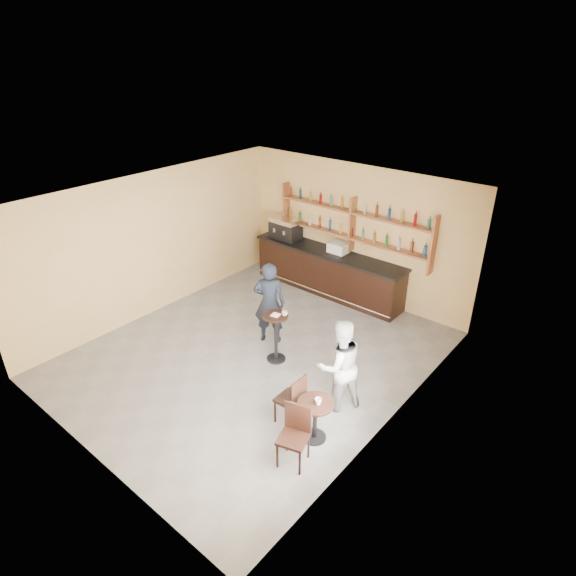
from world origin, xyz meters
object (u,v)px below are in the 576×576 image
Objects in this scene: patron_second at (339,365)px; espresso_machine at (286,228)px; man_main at (269,303)px; pastry_case at (338,249)px; chair_south at (293,438)px; cafe_table at (315,420)px; pedestal_table at (276,338)px; chair_west at (290,399)px; bar_counter at (328,272)px.

espresso_machine is at bearing -99.83° from patron_second.
pastry_case is at bearing -119.92° from man_main.
chair_south is at bearing -61.87° from pastry_case.
chair_south is (0.05, -0.60, 0.12)m from cafe_table.
pastry_case is 5.49m from chair_south.
pedestal_table is at bearing -70.91° from patron_second.
pedestal_table is 2.22m from cafe_table.
espresso_machine is at bearing 134.33° from cafe_table.
chair_south reaches higher than chair_west.
man_main is at bearing -78.94° from patron_second.
pedestal_table is at bearing 119.85° from chair_south.
bar_counter is 4.00× the size of pedestal_table.
patron_second is at bearing 81.85° from chair_south.
man_main is at bearing 120.86° from chair_south.
man_main is 1.05× the size of patron_second.
man_main is at bearing 141.11° from pedestal_table.
chair_west is (3.56, -4.16, -0.90)m from espresso_machine.
bar_counter is 3.13m from pedestal_table.
espresso_machine is 1.05× the size of cafe_table.
chair_west is (2.21, -4.16, -0.08)m from bar_counter.
chair_south is at bearing 38.79° from patron_second.
man_main is 2.98m from cafe_table.
chair_west is at bearing 174.81° from cafe_table.
bar_counter reaches higher than chair_south.
patron_second reaches higher than espresso_machine.
bar_counter is at bearing -113.85° from man_main.
patron_second is (-0.22, 1.48, 0.36)m from chair_south.
patron_second reaches higher than cafe_table.
bar_counter is 4.20× the size of chair_south.
chair_west is 0.96× the size of chair_south.
patron_second is (2.59, -3.34, 0.30)m from bar_counter.
bar_counter is 4.37× the size of chair_west.
cafe_table is at bearing 41.24° from patron_second.
patron_second is at bearing 100.85° from cafe_table.
cafe_table is 1.02m from patron_second.
cafe_table is at bearing -47.38° from espresso_machine.
man_main is at bearing 145.41° from cafe_table.
man_main reaches higher than chair_west.
espresso_machine is at bearing 180.00° from bar_counter.
man_main is 1.84× the size of chair_south.
espresso_machine is (-1.36, 0.00, 0.81)m from bar_counter.
patron_second reaches higher than chair_south.
pedestal_table is at bearing -73.23° from bar_counter.
chair_south is 0.57× the size of patron_second.
chair_south is (2.81, -4.81, -0.07)m from bar_counter.
cafe_table is (4.11, -4.21, -1.00)m from espresso_machine.
bar_counter is 5.04m from cafe_table.
espresso_machine is 6.42m from chair_south.
pedestal_table is 2.63m from chair_south.
cafe_table is (1.85, -1.21, -0.15)m from pedestal_table.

